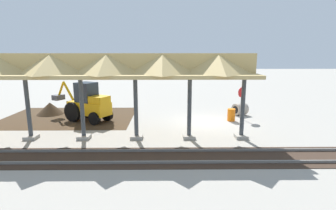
# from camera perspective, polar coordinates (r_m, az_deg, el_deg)

# --- Properties ---
(ground_plane) EXTENTS (120.00, 120.00, 0.00)m
(ground_plane) POSITION_cam_1_polar(r_m,az_deg,el_deg) (19.14, 8.33, -3.68)
(ground_plane) COLOR #9E998E
(dirt_work_zone) EXTENTS (9.81, 7.00, 0.01)m
(dirt_work_zone) POSITION_cam_1_polar(r_m,az_deg,el_deg) (21.69, -20.68, -2.50)
(dirt_work_zone) COLOR #42301E
(dirt_work_zone) RESTS_ON ground
(platform_canopy) EXTENTS (19.60, 3.20, 4.90)m
(platform_canopy) POSITION_cam_1_polar(r_m,az_deg,el_deg) (15.41, -18.74, 7.88)
(platform_canopy) COLOR #9E998E
(platform_canopy) RESTS_ON ground
(rail_tracks) EXTENTS (60.00, 2.58, 0.15)m
(rail_tracks) POSITION_cam_1_polar(r_m,az_deg,el_deg) (13.11, 12.75, -10.95)
(rail_tracks) COLOR slate
(rail_tracks) RESTS_ON ground
(stop_sign) EXTENTS (0.62, 0.48, 2.41)m
(stop_sign) POSITION_cam_1_polar(r_m,az_deg,el_deg) (20.24, 15.67, 1.88)
(stop_sign) COLOR gray
(stop_sign) RESTS_ON ground
(backhoe) EXTENTS (5.02, 3.52, 2.82)m
(backhoe) POSITION_cam_1_polar(r_m,az_deg,el_deg) (19.94, -17.10, 0.27)
(backhoe) COLOR orange
(backhoe) RESTS_ON ground
(dirt_mound) EXTENTS (4.31, 4.31, 1.93)m
(dirt_mound) POSITION_cam_1_polar(r_m,az_deg,el_deg) (23.37, -24.17, -1.81)
(dirt_mound) COLOR #42301E
(dirt_mound) RESTS_ON ground
(concrete_pipe) EXTENTS (1.33, 1.30, 0.94)m
(concrete_pipe) POSITION_cam_1_polar(r_m,az_deg,el_deg) (21.73, 15.39, -0.88)
(concrete_pipe) COLOR #9E9384
(concrete_pipe) RESTS_ON ground
(traffic_barrel) EXTENTS (0.56, 0.56, 0.90)m
(traffic_barrel) POSITION_cam_1_polar(r_m,az_deg,el_deg) (19.71, 13.61, -2.10)
(traffic_barrel) COLOR orange
(traffic_barrel) RESTS_ON ground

